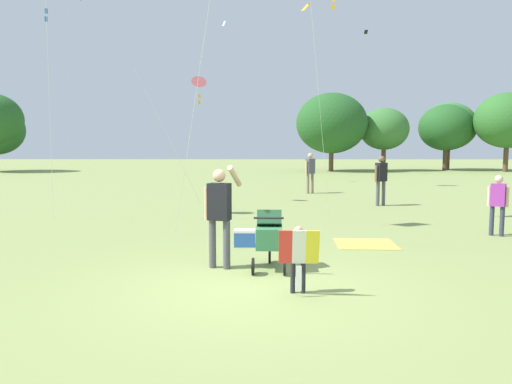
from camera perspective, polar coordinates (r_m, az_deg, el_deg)
ground_plane at (r=7.43m, az=-0.85°, el=-11.11°), size 120.00×120.00×0.00m
treeline_distant at (r=38.45m, az=7.45°, el=7.86°), size 45.81×7.64×6.07m
child_with_butterfly_kite at (r=6.98m, az=5.02°, el=-7.16°), size 0.57×0.34×0.98m
person_adult_flyer at (r=8.32m, az=-4.33°, el=-2.00°), size 0.65×0.52×1.80m
stroller at (r=8.33m, az=1.58°, el=-4.98°), size 0.57×1.09×1.03m
kite_blue_high at (r=17.83m, az=-6.83°, el=12.62°), size 1.65×3.84×4.56m
person_red_shirt at (r=17.33m, az=14.54°, el=1.80°), size 0.49×0.39×1.74m
person_couple_left at (r=21.10m, az=6.42°, el=2.64°), size 0.46×0.42×1.75m
person_kid_running at (r=12.59m, az=26.64°, el=-0.87°), size 0.39×0.33×1.43m
picnic_blanket at (r=10.69m, az=12.81°, el=-6.00°), size 1.29×1.22×0.02m
cooler_box at (r=10.23m, az=-1.34°, el=-5.42°), size 0.45×0.33×0.35m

